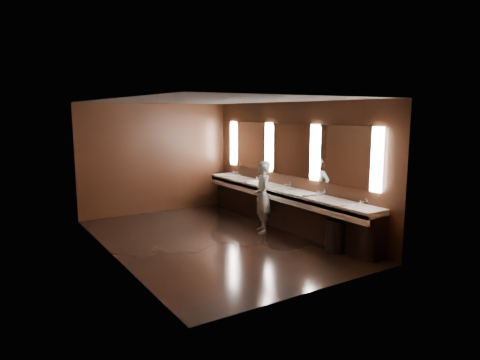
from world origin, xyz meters
The scene contains 10 objects.
floor centered at (0.00, 0.00, 0.00)m, with size 6.00×6.00×0.00m, color black.
ceiling centered at (0.00, 0.00, 2.80)m, with size 4.00×6.00×0.02m, color #2D2D2B.
wall_back centered at (0.00, 3.00, 1.40)m, with size 4.00×0.02×2.80m, color black.
wall_front centered at (0.00, -3.00, 1.40)m, with size 4.00×0.02×2.80m, color black.
wall_left centered at (-2.00, 0.00, 1.40)m, with size 0.02×6.00×2.80m, color black.
wall_right centered at (2.00, 0.00, 1.40)m, with size 0.02×6.00×2.80m, color black.
sink_counter centered at (1.79, 0.00, 0.50)m, with size 0.55×5.40×1.01m.
mirror_band centered at (1.98, 0.00, 1.75)m, with size 0.06×5.03×1.15m.
person centered at (1.18, -0.06, 0.78)m, with size 0.57×0.37×1.56m, color #7CA0BA.
trash_bin centered at (1.58, -1.86, 0.30)m, with size 0.38×0.38×0.59m, color black.
Camera 1 is at (-4.07, -7.39, 2.58)m, focal length 32.00 mm.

